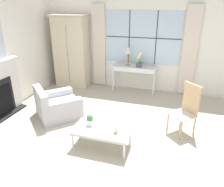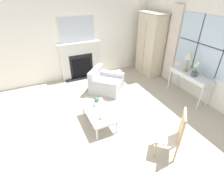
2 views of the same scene
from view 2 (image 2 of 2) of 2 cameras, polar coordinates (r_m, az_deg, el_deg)
ground_plane at (r=4.50m, az=-0.97°, el=-9.99°), size 14.00×14.00×0.00m
wall_back_windowed at (r=5.58m, az=29.04°, el=11.19°), size 7.20×0.14×2.80m
wall_left at (r=6.60m, az=-7.52°, el=17.56°), size 0.06×7.20×2.80m
fireplace at (r=6.57m, az=-10.33°, el=11.31°), size 0.34×1.52×2.19m
armoire at (r=6.90m, az=12.37°, el=15.32°), size 1.13×0.58×2.23m
console_table at (r=5.68m, az=24.24°, el=5.13°), size 1.32×0.43×0.80m
table_lamp at (r=5.61m, az=23.87°, el=10.96°), size 0.23×0.23×0.59m
potted_orchid at (r=5.47m, az=25.64°, el=6.96°), size 0.22×0.17×0.45m
armchair_upholstered at (r=5.75m, az=-2.02°, el=3.25°), size 1.30×1.30×0.75m
side_chair_wooden at (r=3.66m, az=19.87°, el=-11.96°), size 0.62×0.62×1.07m
coffee_table at (r=4.33m, az=-4.36°, el=-6.23°), size 1.09×0.60×0.38m
potted_plant_small at (r=4.45m, az=-5.00°, el=-2.57°), size 0.13×0.13×0.23m
pillar_candle at (r=4.04m, az=-3.50°, el=-7.45°), size 0.12×0.12×0.16m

